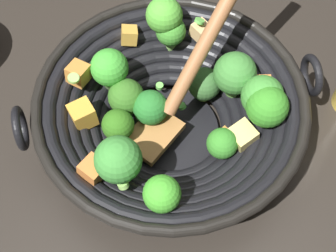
# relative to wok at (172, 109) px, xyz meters

# --- Properties ---
(ground_plane) EXTENTS (4.00, 4.00, 0.00)m
(ground_plane) POSITION_rel_wok_xyz_m (-0.00, 0.00, -0.06)
(ground_plane) COLOR #28231E
(wok) EXTENTS (0.35, 0.34, 0.22)m
(wok) POSITION_rel_wok_xyz_m (0.00, 0.00, 0.00)
(wok) COLOR black
(wok) RESTS_ON ground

